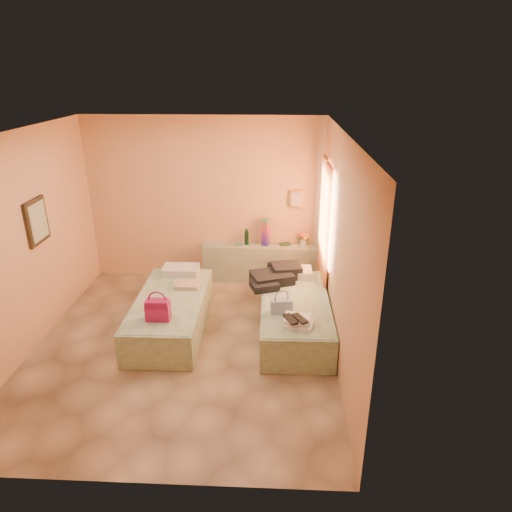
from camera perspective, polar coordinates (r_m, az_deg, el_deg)
The scene contains 16 objects.
ground at distance 6.41m, azimuth -8.87°, elevation -10.83°, with size 4.50×4.50×0.00m, color tan.
room_walls at distance 6.13m, azimuth -6.96°, elevation 6.18°, with size 4.02×4.51×2.81m.
headboard_ledge at distance 7.99m, azimuth 0.73°, elevation -0.84°, with size 2.05×0.30×0.65m, color #9FA98A.
bed_left at distance 6.67m, azimuth -10.58°, elevation -7.03°, with size 0.90×2.00×0.50m, color #B5C8A1.
bed_right at distance 6.51m, azimuth 4.86°, elevation -7.48°, with size 0.90×2.00×0.50m, color #B5C8A1.
water_bottle at distance 7.87m, azimuth -1.18°, elevation 2.37°, with size 0.07×0.07×0.27m, color #163D25.
rainbow_box at distance 7.80m, azimuth 1.22°, elevation 2.99°, with size 0.10×0.10×0.47m, color #A11351.
small_dish at distance 7.87m, azimuth -2.24°, elevation 1.42°, with size 0.11×0.11×0.03m, color #519468.
green_book at distance 7.90m, azimuth 3.68°, elevation 1.49°, with size 0.18×0.13×0.03m, color #234228.
flower_vase at distance 7.88m, azimuth 5.96°, elevation 2.27°, with size 0.20×0.20×0.27m, color silver.
magenta_handbag at distance 5.98m, azimuth -12.16°, elevation -6.55°, with size 0.30×0.17×0.29m, color #A11351.
khaki_garment at distance 6.81m, azimuth -8.61°, elevation -3.58°, with size 0.34×0.27×0.06m, color tan.
clothes_pile at distance 6.84m, azimuth 2.46°, elevation -2.55°, with size 0.65×0.65×0.19m, color black.
blue_handbag at distance 6.03m, azimuth 3.18°, elevation -6.28°, with size 0.29×0.12×0.18m, color #3D5994.
towel_stack at distance 5.79m, azimuth 5.38°, elevation -8.18°, with size 0.35×0.30×0.10m, color white.
sandal_pair at distance 5.71m, azimuth 4.93°, elevation -7.88°, with size 0.19×0.26×0.03m, color black.
Camera 1 is at (1.22, -5.23, 3.50)m, focal length 32.00 mm.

